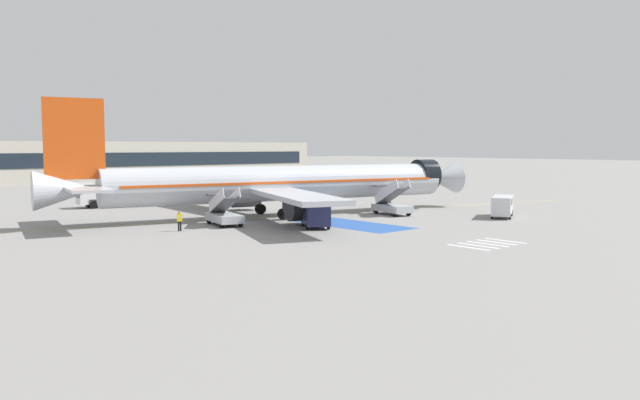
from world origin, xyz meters
name	(u,v)px	position (x,y,z in m)	size (l,w,h in m)	color
ground_plane	(293,216)	(0.00, 0.00, 0.00)	(600.00, 600.00, 0.00)	gray
apron_leadline_yellow	(287,216)	(-0.64, 0.33, 0.00)	(0.20, 81.55, 0.01)	gold
apron_stand_patch_blue	(352,225)	(-0.64, -9.51, 0.00)	(5.25, 11.92, 0.01)	#2856A8
apron_walkway_bar_0	(468,247)	(-3.64, -24.53, 0.00)	(0.44, 3.60, 0.01)	silver
apron_walkway_bar_1	(478,246)	(-2.44, -24.53, 0.00)	(0.44, 3.60, 0.01)	silver
apron_walkway_bar_2	(487,244)	(-1.24, -24.53, 0.00)	(0.44, 3.60, 0.01)	silver
apron_walkway_bar_3	(496,242)	(-0.04, -24.53, 0.00)	(0.44, 3.60, 0.01)	silver
apron_walkway_bar_4	(505,241)	(1.16, -24.53, 0.00)	(0.44, 3.60, 0.01)	silver
airliner	(280,184)	(-1.36, 0.49, 3.42)	(46.64, 35.55, 11.54)	#B7BCC4
boarding_stairs_forward	(392,206)	(8.43, -6.28, 0.98)	(3.23, 5.53, 3.90)	#ADB2BA
boarding_stairs_aft	(224,215)	(-9.86, -2.02, 0.94)	(3.23, 5.53, 3.64)	#ADB2BA
fuel_tanker	(125,191)	(-8.78, 21.81, 1.83)	(10.85, 3.86, 3.59)	#38383D
service_van_0	(502,205)	(15.16, -15.44, 1.30)	(5.53, 4.15, 2.17)	silver
service_van_1	(315,213)	(-4.61, -8.84, 1.31)	(4.26, 5.02, 2.20)	#1E234C
ground_crew_0	(303,208)	(-0.94, -2.78, 1.06)	(0.24, 0.43, 1.83)	#191E38
ground_crew_1	(315,208)	(0.20, -3.25, 1.06)	(0.48, 0.34, 1.83)	#191E38
ground_crew_2	(180,220)	(-14.93, -2.86, 1.00)	(0.48, 0.36, 1.74)	black
ground_crew_3	(285,210)	(-3.21, -2.67, 0.98)	(0.38, 0.49, 1.70)	#2D2D33
terminal_building	(26,162)	(-3.22, 79.17, 4.15)	(134.58, 12.10, 8.30)	#B2AD9E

